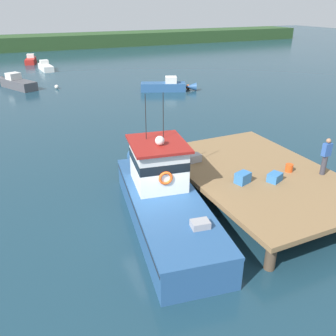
{
  "coord_description": "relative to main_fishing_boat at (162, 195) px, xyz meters",
  "views": [
    {
      "loc": [
        -4.65,
        -11.02,
        7.91
      ],
      "look_at": [
        1.2,
        1.62,
        1.4
      ],
      "focal_mm": 38.02,
      "sensor_mm": 36.0,
      "label": 1
    }
  ],
  "objects": [
    {
      "name": "ground_plane",
      "position": [
        -0.29,
        -0.18,
        -1.01
      ],
      "size": [
        200.0,
        200.0,
        0.0
      ],
      "primitive_type": "plane",
      "color": "#193847"
    },
    {
      "name": "dock",
      "position": [
        4.51,
        -0.18,
        0.07
      ],
      "size": [
        6.0,
        9.0,
        1.2
      ],
      "color": "#4C3D2D",
      "rests_on": "ground"
    },
    {
      "name": "main_fishing_boat",
      "position": [
        0.0,
        0.0,
        0.0
      ],
      "size": [
        3.79,
        9.97,
        4.8
      ],
      "color": "#285184",
      "rests_on": "ground"
    },
    {
      "name": "crate_single_by_cleat",
      "position": [
        4.53,
        -1.18,
        0.37
      ],
      "size": [
        0.72,
        0.64,
        0.35
      ],
      "primitive_type": "cube",
      "rotation": [
        0.0,
        0.0,
        0.39
      ],
      "color": "#3370B2",
      "rests_on": "dock"
    },
    {
      "name": "crate_stack_near_edge",
      "position": [
        3.25,
        -0.74,
        0.42
      ],
      "size": [
        0.7,
        0.6,
        0.45
      ],
      "primitive_type": "cube",
      "rotation": [
        0.0,
        0.0,
        0.31
      ],
      "color": "#3370B2",
      "rests_on": "dock"
    },
    {
      "name": "crate_single_far",
      "position": [
        2.49,
        1.99,
        0.37
      ],
      "size": [
        0.63,
        0.49,
        0.35
      ],
      "primitive_type": "cube",
      "rotation": [
        0.0,
        0.0,
        0.08
      ],
      "color": "#9E9EA3",
      "rests_on": "dock"
    },
    {
      "name": "bait_bucket",
      "position": [
        5.73,
        -0.7,
        0.36
      ],
      "size": [
        0.32,
        0.32,
        0.34
      ],
      "primitive_type": "cylinder",
      "color": "#E04C19",
      "rests_on": "dock"
    },
    {
      "name": "deckhand_by_the_boat",
      "position": [
        6.84,
        -1.52,
        1.05
      ],
      "size": [
        0.36,
        0.22,
        1.63
      ],
      "color": "#383842",
      "rests_on": "dock"
    },
    {
      "name": "moored_boat_near_channel",
      "position": [
        -3.67,
        28.08,
        -0.5
      ],
      "size": [
        3.52,
        5.67,
        1.46
      ],
      "color": "#4C4C51",
      "rests_on": "ground"
    },
    {
      "name": "moored_boat_far_left",
      "position": [
        9.61,
        20.47,
        -0.53
      ],
      "size": [
        5.4,
        3.14,
        1.38
      ],
      "color": "#285184",
      "rests_on": "ground"
    },
    {
      "name": "moored_boat_outer_mooring",
      "position": [
        -0.69,
        44.66,
        -0.59
      ],
      "size": [
        1.94,
        4.85,
        1.21
      ],
      "color": "red",
      "rests_on": "ground"
    },
    {
      "name": "moored_boat_off_the_point",
      "position": [
        0.38,
        37.73,
        -0.59
      ],
      "size": [
        1.5,
        4.82,
        1.21
      ],
      "color": "white",
      "rests_on": "ground"
    },
    {
      "name": "mooring_buoy_spare_mooring",
      "position": [
        -0.08,
        25.95,
        -0.81
      ],
      "size": [
        0.4,
        0.4,
        0.4
      ],
      "primitive_type": "sphere",
      "color": "silver",
      "rests_on": "ground"
    },
    {
      "name": "mooring_buoy_channel_marker",
      "position": [
        9.45,
        21.48,
        -0.77
      ],
      "size": [
        0.47,
        0.47,
        0.47
      ],
      "primitive_type": "sphere",
      "color": "#EA5B19",
      "rests_on": "ground"
    },
    {
      "name": "mooring_buoy_inshore",
      "position": [
        11.8,
        20.21,
        -0.77
      ],
      "size": [
        0.47,
        0.47,
        0.47
      ],
      "primitive_type": "sphere",
      "color": "#EA5B19",
      "rests_on": "ground"
    },
    {
      "name": "far_shoreline",
      "position": [
        -0.29,
        61.82,
        0.19
      ],
      "size": [
        120.0,
        8.0,
        2.4
      ],
      "primitive_type": "cube",
      "color": "#284723",
      "rests_on": "ground"
    }
  ]
}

